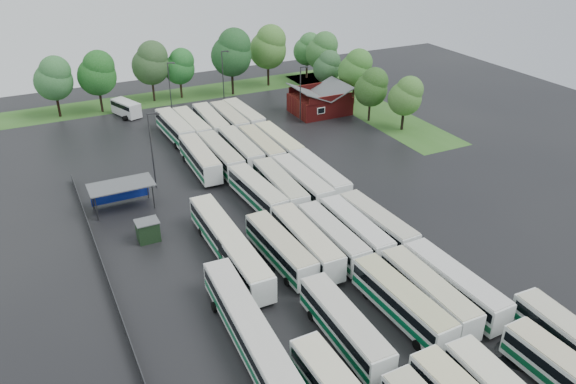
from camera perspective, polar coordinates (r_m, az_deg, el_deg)
name	(u,v)px	position (r m, az deg, el deg)	size (l,w,h in m)	color
ground	(319,259)	(63.76, 3.22, -6.85)	(160.00, 160.00, 0.00)	black
brick_building	(320,103)	(107.23, 3.25, 8.98)	(10.07, 8.60, 5.39)	maroon
wash_shed	(121,187)	(75.68, -16.63, 0.48)	(8.20, 4.20, 3.58)	#2D2D30
utility_hut	(148,230)	(68.40, -14.05, -3.82)	(2.70, 2.20, 2.62)	black
grass_strip_north	(174,96)	(119.42, -11.51, 9.49)	(80.00, 10.00, 0.01)	#305D1F
grass_strip_east	(364,105)	(112.90, 7.69, 8.75)	(10.00, 50.00, 0.01)	#305D1F
west_fence	(104,269)	(64.25, -18.19, -7.46)	(0.10, 50.00, 1.20)	#2D2D30
bus_r0c4	(574,380)	(52.51, 27.03, -16.68)	(3.13, 12.59, 3.48)	silver
bus_r1c0	(344,326)	(52.18, 5.76, -13.37)	(2.85, 12.64, 3.51)	silver
bus_r1c2	(402,302)	(55.53, 11.48, -10.90)	(3.11, 12.88, 3.56)	silver
bus_r1c3	(428,292)	(57.34, 14.02, -9.85)	(2.83, 12.70, 3.53)	silver
bus_r1c4	(454,284)	(59.06, 16.50, -8.95)	(3.08, 12.96, 3.59)	silver
bus_r2c0	(280,249)	(62.03, -0.79, -5.76)	(3.08, 12.61, 3.49)	silver
bus_r2c1	(306,242)	(63.05, 1.86, -5.07)	(2.96, 13.13, 3.64)	silver
bus_r2c2	(332,237)	(64.30, 4.48, -4.55)	(2.67, 12.40, 3.45)	silver
bus_r2c3	(355,230)	(65.81, 6.85, -3.84)	(2.75, 12.50, 3.47)	silver
bus_r2c4	(377,223)	(67.41, 9.02, -3.18)	(3.23, 12.63, 3.48)	silver
bus_r3c1	(257,192)	(73.65, -3.12, -0.02)	(3.32, 12.75, 3.52)	silver
bus_r3c2	(280,187)	(74.78, -0.84, 0.52)	(3.23, 13.11, 3.62)	silver
bus_r3c3	(301,182)	(75.95, 1.38, 0.98)	(2.92, 13.10, 3.64)	silver
bus_r3c4	(319,177)	(77.71, 3.21, 1.58)	(2.85, 13.02, 3.62)	silver
bus_r4c0	(200,158)	(84.13, -8.94, 3.39)	(3.13, 13.13, 3.64)	silver
bus_r4c1	(220,155)	(84.84, -6.88, 3.75)	(2.87, 13.10, 3.64)	silver
bus_r4c2	(241,149)	(86.51, -4.84, 4.34)	(3.02, 13.08, 3.63)	silver
bus_r4c3	(261,147)	(87.10, -2.75, 4.54)	(2.95, 12.82, 3.56)	silver
bus_r4c4	(279,144)	(88.37, -0.93, 4.93)	(2.79, 12.86, 3.58)	silver
bus_r5c0	(175,128)	(96.68, -11.42, 6.43)	(3.20, 13.05, 3.61)	silver
bus_r5c1	(192,126)	(97.02, -9.73, 6.63)	(3.06, 12.80, 3.54)	silver
bus_r5c2	(211,123)	(97.87, -7.82, 7.00)	(3.24, 13.20, 3.65)	silver
bus_r5c3	(229,120)	(98.90, -5.98, 7.30)	(2.81, 12.80, 3.56)	silver
bus_r5c4	(244,116)	(100.36, -4.54, 7.66)	(3.07, 12.77, 3.53)	silver
artic_bus_west_b	(229,245)	(62.85, -6.03, -5.33)	(2.88, 19.59, 3.63)	silver
artic_bus_west_c	(249,330)	(51.56, -3.97, -13.83)	(3.55, 19.25, 3.55)	silver
minibus	(126,108)	(109.72, -16.13, 8.22)	(4.57, 7.02, 2.88)	silver
tree_north_0	(54,78)	(111.80, -22.67, 10.64)	(6.89, 6.89, 11.41)	black
tree_north_1	(98,73)	(111.67, -18.78, 11.41)	(7.11, 7.11, 11.77)	black
tree_north_2	(151,63)	(115.34, -13.73, 12.65)	(7.28, 7.28, 12.05)	black
tree_north_3	(180,66)	(116.54, -10.91, 12.45)	(6.12, 6.12, 10.13)	#322418
tree_north_4	(232,52)	(116.72, -5.68, 13.96)	(8.21, 8.21, 13.60)	black
tree_north_5	(269,47)	(122.41, -1.95, 14.54)	(7.88, 7.88, 13.05)	black
tree_north_6	(308,49)	(128.60, 2.06, 14.33)	(6.14, 6.14, 10.18)	#372A1B
tree_east_0	(406,96)	(99.47, 11.94, 9.55)	(5.81, 5.81, 9.62)	black
tree_east_1	(372,87)	(102.81, 8.54, 10.52)	(5.95, 5.95, 9.85)	black
tree_east_2	(356,69)	(111.84, 6.94, 12.35)	(6.54, 6.54, 10.83)	black
tree_east_3	(328,66)	(116.73, 4.05, 12.61)	(5.59, 5.59, 9.26)	black
tree_east_4	(323,51)	(123.86, 3.54, 14.15)	(6.87, 6.87, 11.38)	black
lamp_post_ne	(301,91)	(100.87, 1.33, 10.26)	(1.58, 0.31, 10.27)	#2D2D30
lamp_post_nw	(152,145)	(78.65, -13.62, 4.62)	(1.68, 0.33, 10.92)	#2D2D30
lamp_post_back_w	(170,85)	(107.05, -11.88, 10.59)	(1.52, 0.30, 9.89)	#2D2D30
lamp_post_back_e	(223,74)	(110.71, -6.57, 11.80)	(1.64, 0.32, 10.67)	#2D2D30
puddle_1	(518,355)	(55.93, 22.31, -15.05)	(4.03, 4.03, 0.01)	black
puddle_2	(245,267)	(62.64, -4.35, -7.60)	(6.79, 6.79, 0.01)	black
puddle_3	(369,252)	(65.64, 8.20, -6.01)	(3.05, 3.05, 0.01)	black
puddle_4	(535,343)	(57.70, 23.80, -13.89)	(2.34, 2.34, 0.01)	black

